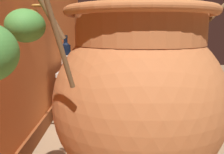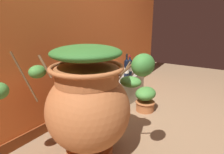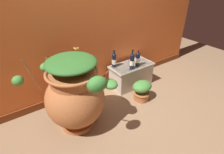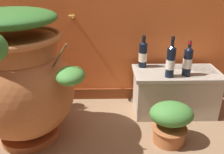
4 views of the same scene
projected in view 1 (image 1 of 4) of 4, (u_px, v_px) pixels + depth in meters
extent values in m
plane|color=#896B4C|center=(201.00, 135.00, 1.72)|extent=(7.00, 7.00, 0.00)
cube|color=brown|center=(42.00, 128.00, 1.70)|extent=(4.40, 0.02, 0.11)
cylinder|color=#B28433|center=(28.00, 12.00, 1.28)|extent=(0.02, 0.10, 0.02)
torus|color=#B28433|center=(37.00, 6.00, 1.28)|extent=(0.06, 0.06, 0.01)
ellipsoid|color=#B26638|center=(138.00, 102.00, 1.06)|extent=(0.71, 0.71, 0.70)
cylinder|color=#B26638|center=(140.00, 29.00, 1.00)|extent=(0.52, 0.52, 0.13)
torus|color=#B26638|center=(140.00, 12.00, 0.99)|extent=(0.60, 0.60, 0.04)
cylinder|color=brown|center=(48.00, 12.00, 0.86)|extent=(0.06, 0.11, 0.20)
ellipsoid|color=#428438|center=(25.00, 26.00, 0.84)|extent=(0.15, 0.13, 0.11)
cylinder|color=brown|center=(165.00, 30.00, 1.31)|extent=(0.12, 0.07, 0.17)
ellipsoid|color=#428438|center=(168.00, 51.00, 1.39)|extent=(0.17, 0.21, 0.10)
cylinder|color=brown|center=(52.00, 17.00, 0.63)|extent=(0.12, 0.09, 0.39)
cube|color=beige|center=(85.00, 88.00, 2.26)|extent=(0.69, 0.35, 0.39)
cube|color=#AEA592|center=(85.00, 68.00, 2.22)|extent=(0.73, 0.37, 0.03)
cylinder|color=black|center=(94.00, 54.00, 2.25)|extent=(0.07, 0.07, 0.21)
cone|color=black|center=(93.00, 41.00, 2.23)|extent=(0.07, 0.07, 0.04)
cylinder|color=black|center=(93.00, 38.00, 2.23)|extent=(0.03, 0.03, 0.07)
cylinder|color=maroon|center=(93.00, 36.00, 2.22)|extent=(0.03, 0.03, 0.02)
cylinder|color=silver|center=(94.00, 55.00, 2.25)|extent=(0.07, 0.07, 0.08)
cylinder|color=black|center=(96.00, 54.00, 2.11)|extent=(0.07, 0.07, 0.24)
cone|color=black|center=(96.00, 39.00, 2.08)|extent=(0.07, 0.07, 0.04)
cylinder|color=black|center=(96.00, 35.00, 2.08)|extent=(0.02, 0.02, 0.09)
cylinder|color=black|center=(96.00, 30.00, 2.07)|extent=(0.03, 0.03, 0.02)
cylinder|color=white|center=(96.00, 56.00, 2.11)|extent=(0.07, 0.07, 0.08)
cylinder|color=black|center=(66.00, 58.00, 1.93)|extent=(0.07, 0.07, 0.21)
cone|color=black|center=(66.00, 43.00, 1.91)|extent=(0.07, 0.07, 0.04)
cylinder|color=black|center=(66.00, 40.00, 1.90)|extent=(0.03, 0.03, 0.07)
cylinder|color=black|center=(65.00, 37.00, 1.90)|extent=(0.03, 0.03, 0.02)
cylinder|color=beige|center=(66.00, 60.00, 1.93)|extent=(0.07, 0.07, 0.08)
cylinder|color=#B26638|center=(133.00, 106.00, 2.15)|extent=(0.23, 0.23, 0.13)
torus|color=#A45D33|center=(133.00, 100.00, 2.14)|extent=(0.26, 0.26, 0.02)
ellipsoid|color=#428438|center=(133.00, 87.00, 2.12)|extent=(0.31, 0.25, 0.16)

